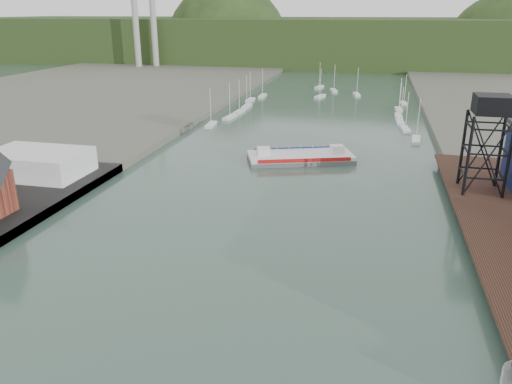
% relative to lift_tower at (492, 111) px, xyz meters
% --- Properties ---
extents(east_pier, '(14.00, 70.00, 2.45)m').
position_rel_lift_tower_xyz_m(east_pier, '(2.00, -13.00, -13.75)').
color(east_pier, black).
rests_on(east_pier, ground).
extents(white_shed, '(18.00, 12.00, 4.50)m').
position_rel_lift_tower_xyz_m(white_shed, '(-79.00, -8.00, -11.80)').
color(white_shed, silver).
rests_on(white_shed, west_quay).
extents(lift_tower, '(6.50, 6.50, 16.00)m').
position_rel_lift_tower_xyz_m(lift_tower, '(0.00, 0.00, 0.00)').
color(lift_tower, black).
rests_on(lift_tower, east_pier).
extents(marina_sailboats, '(57.71, 92.65, 0.90)m').
position_rel_lift_tower_xyz_m(marina_sailboats, '(-34.92, 80.46, -15.30)').
color(marina_sailboats, silver).
rests_on(marina_sailboats, ground).
extents(smokestacks, '(11.20, 8.20, 60.00)m').
position_rel_lift_tower_xyz_m(smokestacks, '(-141.00, 174.50, 14.35)').
color(smokestacks, '#969691').
rests_on(smokestacks, ground).
extents(distant_hills, '(500.00, 120.00, 80.00)m').
position_rel_lift_tower_xyz_m(distant_hills, '(-38.98, 243.35, -5.27)').
color(distant_hills, black).
rests_on(distant_hills, ground).
extents(chain_ferry, '(24.07, 15.97, 3.22)m').
position_rel_lift_tower_xyz_m(chain_ferry, '(-32.95, 17.54, -14.72)').
color(chain_ferry, '#535456').
rests_on(chain_ferry, ground).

